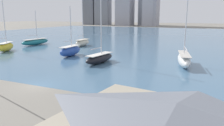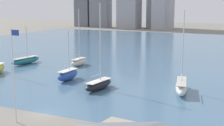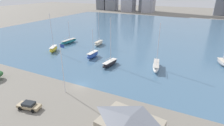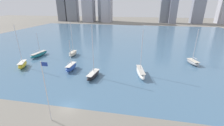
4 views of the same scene
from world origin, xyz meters
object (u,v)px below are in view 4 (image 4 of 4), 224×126
(sailboat_white, at_px, (140,72))
(sailboat_blue, at_px, (71,67))
(flag_pole, at_px, (46,91))
(sailboat_black, at_px, (93,75))
(sailboat_cream, at_px, (73,53))
(sailboat_gray, at_px, (193,62))
(sailboat_teal, at_px, (39,54))
(sailboat_yellow, at_px, (22,64))

(sailboat_white, relative_size, sailboat_blue, 1.38)
(flag_pole, xyz_separation_m, sailboat_black, (2.53, 18.79, -5.58))
(sailboat_cream, height_order, sailboat_black, sailboat_black)
(sailboat_gray, bearing_deg, sailboat_teal, 164.51)
(flag_pole, bearing_deg, sailboat_cream, 108.25)
(sailboat_blue, height_order, sailboat_gray, sailboat_gray)
(sailboat_cream, relative_size, sailboat_black, 0.92)
(sailboat_white, bearing_deg, sailboat_black, -175.05)
(sailboat_blue, xyz_separation_m, sailboat_gray, (41.91, 13.20, -0.21))
(sailboat_yellow, bearing_deg, sailboat_black, -29.02)
(flag_pole, relative_size, sailboat_teal, 1.24)
(sailboat_teal, height_order, sailboat_blue, sailboat_blue)
(sailboat_teal, relative_size, sailboat_black, 0.64)
(sailboat_gray, bearing_deg, flag_pole, -152.27)
(sailboat_blue, xyz_separation_m, sailboat_black, (8.89, -3.83, -0.14))
(sailboat_black, bearing_deg, sailboat_white, 24.50)
(flag_pole, relative_size, sailboat_yellow, 0.82)
(sailboat_yellow, bearing_deg, sailboat_white, -21.28)
(sailboat_blue, bearing_deg, sailboat_yellow, -175.78)
(flag_pole, xyz_separation_m, sailboat_cream, (-12.20, 37.00, -5.51))
(flag_pole, distance_m, sailboat_black, 19.77)
(sailboat_teal, bearing_deg, sailboat_white, -6.85)
(sailboat_teal, height_order, sailboat_gray, sailboat_gray)
(sailboat_white, xyz_separation_m, sailboat_gray, (18.95, 13.03, -0.22))
(sailboat_blue, distance_m, sailboat_gray, 43.94)
(sailboat_white, relative_size, sailboat_teal, 1.45)
(sailboat_blue, distance_m, sailboat_black, 9.68)
(sailboat_cream, xyz_separation_m, sailboat_black, (14.73, -18.21, -0.07))
(sailboat_cream, relative_size, sailboat_yellow, 0.96)
(sailboat_teal, distance_m, sailboat_black, 32.31)
(sailboat_cream, relative_size, sailboat_blue, 1.38)
(sailboat_gray, bearing_deg, sailboat_cream, 161.09)
(sailboat_gray, xyz_separation_m, sailboat_yellow, (-59.73, -14.11, 0.24))
(sailboat_white, xyz_separation_m, sailboat_cream, (-28.80, 14.22, -0.08))
(sailboat_white, height_order, sailboat_gray, sailboat_white)
(flag_pole, relative_size, sailboat_white, 0.86)
(flag_pole, height_order, sailboat_white, sailboat_white)
(sailboat_gray, relative_size, sailboat_yellow, 0.88)
(sailboat_white, bearing_deg, sailboat_teal, 154.83)
(sailboat_white, bearing_deg, sailboat_gray, 23.62)
(flag_pole, height_order, sailboat_yellow, sailboat_yellow)
(sailboat_gray, bearing_deg, sailboat_blue, 179.99)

